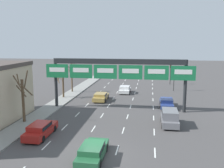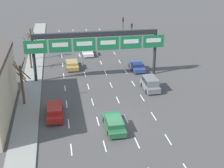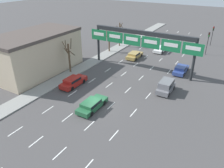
% 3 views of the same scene
% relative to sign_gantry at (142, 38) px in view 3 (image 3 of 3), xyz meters
% --- Properties ---
extents(ground_plane, '(220.00, 220.00, 0.00)m').
position_rel_sign_gantry_xyz_m(ground_plane, '(-0.00, -14.21, -5.79)').
color(ground_plane, '#474444').
extents(sidewalk_left, '(2.80, 110.00, 0.15)m').
position_rel_sign_gantry_xyz_m(sidewalk_left, '(-9.65, -14.21, -5.72)').
color(sidewalk_left, gray).
rests_on(sidewalk_left, ground_plane).
extents(lane_dashes, '(10.02, 67.00, 0.01)m').
position_rel_sign_gantry_xyz_m(lane_dashes, '(-0.00, -0.71, -5.79)').
color(lane_dashes, white).
rests_on(lane_dashes, ground_plane).
extents(sign_gantry, '(20.54, 0.70, 7.12)m').
position_rel_sign_gantry_xyz_m(sign_gantry, '(0.00, 0.00, 0.00)').
color(sign_gantry, '#232628').
rests_on(sign_gantry, ground_plane).
extents(building_near, '(8.38, 15.66, 6.90)m').
position_rel_sign_gantry_xyz_m(building_near, '(-15.56, -9.86, -2.34)').
color(building_near, '#C6B293').
rests_on(building_near, ground_plane).
extents(car_blue, '(1.86, 4.62, 1.34)m').
position_rel_sign_gantry_xyz_m(car_blue, '(6.84, 2.23, -5.07)').
color(car_blue, navy).
rests_on(car_blue, ground_plane).
extents(car_green, '(1.93, 4.89, 1.25)m').
position_rel_sign_gantry_xyz_m(car_green, '(-0.13, -15.13, -5.11)').
color(car_green, '#235B38').
rests_on(car_green, ground_plane).
extents(car_red, '(1.86, 4.84, 1.42)m').
position_rel_sign_gantry_xyz_m(car_red, '(-6.40, -11.22, -5.03)').
color(car_red, maroon).
rests_on(car_red, ground_plane).
extents(car_white, '(1.93, 4.01, 1.35)m').
position_rel_sign_gantry_xyz_m(car_white, '(-0.19, 11.38, -5.07)').
color(car_white, silver).
rests_on(car_white, ground_plane).
extents(car_gold, '(1.98, 4.57, 1.25)m').
position_rel_sign_gantry_xyz_m(car_gold, '(-3.43, 4.92, -5.11)').
color(car_gold, '#A88947').
rests_on(car_gold, ground_plane).
extents(suv_grey, '(1.88, 4.02, 1.82)m').
position_rel_sign_gantry_xyz_m(suv_grey, '(6.70, -5.83, -4.79)').
color(suv_grey, slate).
rests_on(suv_grey, ground_plane).
extents(traffic_light_near_gantry, '(0.30, 0.35, 4.60)m').
position_rel_sign_gantry_xyz_m(traffic_light_near_gantry, '(8.83, 22.21, -2.51)').
color(traffic_light_near_gantry, black).
rests_on(traffic_light_near_gantry, ground_plane).
extents(traffic_light_mid_block, '(0.30, 0.35, 4.84)m').
position_rel_sign_gantry_xyz_m(traffic_light_mid_block, '(8.94, 14.74, -2.35)').
color(traffic_light_mid_block, black).
rests_on(traffic_light_mid_block, ground_plane).
extents(tree_bare_closest, '(1.87, 1.88, 6.10)m').
position_rel_sign_gantry_xyz_m(tree_bare_closest, '(-10.13, -7.48, -2.57)').
color(tree_bare_closest, brown).
rests_on(tree_bare_closest, sidewalk_left).
extents(tree_bare_second, '(1.83, 1.62, 5.46)m').
position_rel_sign_gantry_xyz_m(tree_bare_second, '(-10.05, 10.62, -2.53)').
color(tree_bare_second, brown).
rests_on(tree_bare_second, sidewalk_left).
extents(tree_bare_third, '(1.44, 2.30, 5.24)m').
position_rel_sign_gantry_xyz_m(tree_bare_third, '(-10.20, 5.81, -3.06)').
color(tree_bare_third, brown).
rests_on(tree_bare_third, sidewalk_left).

